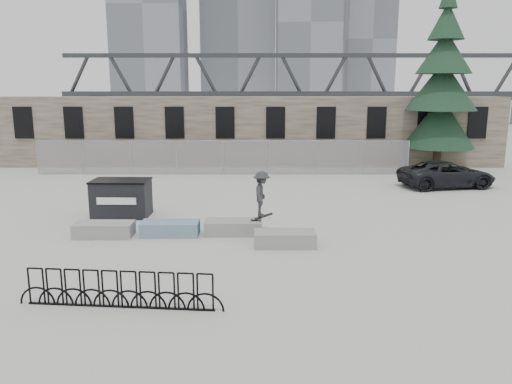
{
  "coord_description": "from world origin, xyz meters",
  "views": [
    {
      "loc": [
        1.99,
        -16.83,
        5.05
      ],
      "look_at": [
        1.97,
        1.12,
        1.3
      ],
      "focal_mm": 35.0,
      "sensor_mm": 36.0,
      "label": 1
    }
  ],
  "objects_px": {
    "dumpster": "(121,198)",
    "skateboarder": "(262,194)",
    "planter_far_left": "(104,229)",
    "suv": "(447,174)",
    "planter_center_left": "(170,228)",
    "spruce_tree": "(442,88)",
    "planter_center_right": "(233,227)",
    "planter_offset": "(285,238)",
    "bike_rack": "(120,290)"
  },
  "relations": [
    {
      "from": "planter_offset",
      "to": "suv",
      "type": "relative_size",
      "value": 0.41
    },
    {
      "from": "planter_far_left",
      "to": "planter_center_left",
      "type": "relative_size",
      "value": 1.0
    },
    {
      "from": "spruce_tree",
      "to": "suv",
      "type": "distance_m",
      "value": 7.39
    },
    {
      "from": "planter_offset",
      "to": "dumpster",
      "type": "bearing_deg",
      "value": 148.43
    },
    {
      "from": "planter_offset",
      "to": "skateboarder",
      "type": "height_order",
      "value": "skateboarder"
    },
    {
      "from": "planter_center_right",
      "to": "dumpster",
      "type": "xyz_separation_m",
      "value": [
        -4.58,
        2.5,
        0.48
      ]
    },
    {
      "from": "planter_offset",
      "to": "bike_rack",
      "type": "xyz_separation_m",
      "value": [
        -4.12,
        -4.66,
        0.17
      ]
    },
    {
      "from": "planter_far_left",
      "to": "planter_center_right",
      "type": "height_order",
      "value": "same"
    },
    {
      "from": "suv",
      "to": "skateboarder",
      "type": "distance_m",
      "value": 12.91
    },
    {
      "from": "planter_center_right",
      "to": "suv",
      "type": "height_order",
      "value": "suv"
    },
    {
      "from": "suv",
      "to": "planter_center_left",
      "type": "bearing_deg",
      "value": 114.0
    },
    {
      "from": "bike_rack",
      "to": "suv",
      "type": "bearing_deg",
      "value": 48.1
    },
    {
      "from": "planter_far_left",
      "to": "suv",
      "type": "height_order",
      "value": "suv"
    },
    {
      "from": "dumpster",
      "to": "skateboarder",
      "type": "bearing_deg",
      "value": -22.61
    },
    {
      "from": "planter_offset",
      "to": "bike_rack",
      "type": "distance_m",
      "value": 6.22
    },
    {
      "from": "planter_far_left",
      "to": "suv",
      "type": "relative_size",
      "value": 0.41
    },
    {
      "from": "planter_center_right",
      "to": "planter_offset",
      "type": "height_order",
      "value": "same"
    },
    {
      "from": "planter_far_left",
      "to": "planter_center_left",
      "type": "bearing_deg",
      "value": 3.68
    },
    {
      "from": "dumpster",
      "to": "skateboarder",
      "type": "relative_size",
      "value": 1.3
    },
    {
      "from": "planter_far_left",
      "to": "bike_rack",
      "type": "height_order",
      "value": "bike_rack"
    },
    {
      "from": "spruce_tree",
      "to": "planter_far_left",
      "type": "bearing_deg",
      "value": -138.79
    },
    {
      "from": "planter_offset",
      "to": "dumpster",
      "type": "distance_m",
      "value": 7.44
    },
    {
      "from": "planter_far_left",
      "to": "dumpster",
      "type": "height_order",
      "value": "dumpster"
    },
    {
      "from": "spruce_tree",
      "to": "suv",
      "type": "xyz_separation_m",
      "value": [
        -1.52,
        -5.77,
        -4.36
      ]
    },
    {
      "from": "bike_rack",
      "to": "dumpster",
      "type": "bearing_deg",
      "value": 104.5
    },
    {
      "from": "planter_center_left",
      "to": "spruce_tree",
      "type": "xyz_separation_m",
      "value": [
        14.4,
        14.46,
        4.77
      ]
    },
    {
      "from": "planter_far_left",
      "to": "spruce_tree",
      "type": "relative_size",
      "value": 0.17
    },
    {
      "from": "spruce_tree",
      "to": "skateboarder",
      "type": "bearing_deg",
      "value": -128.14
    },
    {
      "from": "spruce_tree",
      "to": "skateboarder",
      "type": "xyz_separation_m",
      "value": [
        -11.21,
        -14.27,
        -3.6
      ]
    },
    {
      "from": "dumpster",
      "to": "suv",
      "type": "bearing_deg",
      "value": 22.94
    },
    {
      "from": "planter_center_left",
      "to": "dumpster",
      "type": "relative_size",
      "value": 0.88
    },
    {
      "from": "planter_far_left",
      "to": "suv",
      "type": "bearing_deg",
      "value": 30.25
    },
    {
      "from": "planter_far_left",
      "to": "spruce_tree",
      "type": "xyz_separation_m",
      "value": [
        16.67,
        14.6,
        4.77
      ]
    },
    {
      "from": "planter_center_right",
      "to": "planter_far_left",
      "type": "bearing_deg",
      "value": -175.88
    },
    {
      "from": "planter_center_right",
      "to": "skateboarder",
      "type": "relative_size",
      "value": 1.13
    },
    {
      "from": "dumpster",
      "to": "spruce_tree",
      "type": "distance_m",
      "value": 20.95
    },
    {
      "from": "planter_center_left",
      "to": "spruce_tree",
      "type": "bearing_deg",
      "value": 45.1
    },
    {
      "from": "planter_center_right",
      "to": "suv",
      "type": "relative_size",
      "value": 0.41
    },
    {
      "from": "planter_center_right",
      "to": "suv",
      "type": "xyz_separation_m",
      "value": [
        10.68,
        8.51,
        0.41
      ]
    },
    {
      "from": "planter_center_left",
      "to": "planter_center_right",
      "type": "height_order",
      "value": "same"
    },
    {
      "from": "planter_center_left",
      "to": "spruce_tree",
      "type": "distance_m",
      "value": 20.96
    },
    {
      "from": "planter_far_left",
      "to": "bike_rack",
      "type": "bearing_deg",
      "value": -69.94
    },
    {
      "from": "planter_center_left",
      "to": "dumpster",
      "type": "height_order",
      "value": "dumpster"
    },
    {
      "from": "planter_offset",
      "to": "bike_rack",
      "type": "height_order",
      "value": "bike_rack"
    },
    {
      "from": "planter_far_left",
      "to": "planter_center_left",
      "type": "distance_m",
      "value": 2.27
    },
    {
      "from": "planter_center_right",
      "to": "bike_rack",
      "type": "relative_size",
      "value": 0.41
    },
    {
      "from": "planter_far_left",
      "to": "dumpster",
      "type": "xyz_separation_m",
      "value": [
        -0.12,
        2.82,
        0.48
      ]
    },
    {
      "from": "planter_far_left",
      "to": "planter_center_right",
      "type": "bearing_deg",
      "value": 4.12
    },
    {
      "from": "planter_offset",
      "to": "planter_center_left",
      "type": "bearing_deg",
      "value": 162.92
    },
    {
      "from": "bike_rack",
      "to": "planter_offset",
      "type": "bearing_deg",
      "value": 48.51
    }
  ]
}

